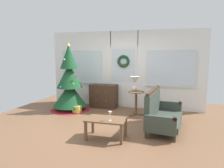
# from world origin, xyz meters

# --- Properties ---
(ground_plane) EXTENTS (6.76, 6.76, 0.00)m
(ground_plane) POSITION_xyz_m (0.00, 0.00, 0.00)
(ground_plane) COLOR brown
(back_wall_with_door) EXTENTS (5.20, 0.19, 2.55)m
(back_wall_with_door) POSITION_xyz_m (0.00, 2.08, 1.28)
(back_wall_with_door) COLOR white
(back_wall_with_door) RESTS_ON ground
(christmas_tree) EXTENTS (1.26, 1.26, 2.15)m
(christmas_tree) POSITION_xyz_m (-1.55, 1.16, 0.80)
(christmas_tree) COLOR #4C331E
(christmas_tree) RESTS_ON ground
(dresser_cabinet) EXTENTS (0.93, 0.49, 0.78)m
(dresser_cabinet) POSITION_xyz_m (-0.62, 1.79, 0.39)
(dresser_cabinet) COLOR #3D281C
(dresser_cabinet) RESTS_ON ground
(settee_sofa) EXTENTS (0.83, 1.62, 0.96)m
(settee_sofa) POSITION_xyz_m (1.35, 0.31, 0.38)
(settee_sofa) COLOR #3D281C
(settee_sofa) RESTS_ON ground
(side_table) EXTENTS (0.50, 0.48, 0.70)m
(side_table) POSITION_xyz_m (0.58, 1.24, 0.50)
(side_table) COLOR brown
(side_table) RESTS_ON ground
(table_lamp) EXTENTS (0.28, 0.28, 0.44)m
(table_lamp) POSITION_xyz_m (0.52, 1.28, 0.99)
(table_lamp) COLOR silver
(table_lamp) RESTS_ON side_table
(coffee_table) EXTENTS (0.86, 0.55, 0.43)m
(coffee_table) POSITION_xyz_m (0.29, -0.67, 0.37)
(coffee_table) COLOR brown
(coffee_table) RESTS_ON ground
(wine_glass) EXTENTS (0.08, 0.08, 0.20)m
(wine_glass) POSITION_xyz_m (0.41, -0.76, 0.58)
(wine_glass) COLOR silver
(wine_glass) RESTS_ON coffee_table
(gift_box) EXTENTS (0.23, 0.20, 0.23)m
(gift_box) POSITION_xyz_m (-1.18, 0.90, 0.11)
(gift_box) COLOR #D8C64C
(gift_box) RESTS_ON ground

